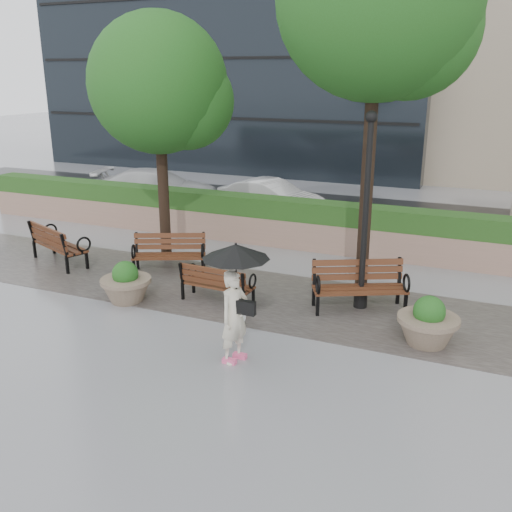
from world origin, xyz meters
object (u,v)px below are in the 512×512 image
at_px(car_left, 158,187).
at_px(pedestrian, 235,292).
at_px(bench_1, 170,261).
at_px(bench_3, 359,296).
at_px(planter_left, 126,286).
at_px(lamppost, 365,226).
at_px(car_right, 271,198).
at_px(bench_0, 59,252).
at_px(planter_right, 428,326).
at_px(bench_2, 217,291).

height_order(car_left, pedestrian, pedestrian).
xyz_separation_m(bench_1, bench_3, (4.88, -0.47, 0.02)).
relative_size(planter_left, lamppost, 0.27).
distance_m(bench_1, planter_left, 2.01).
distance_m(bench_3, car_right, 8.51).
relative_size(bench_0, planter_right, 1.83).
bearing_deg(bench_0, lamppost, -156.52).
distance_m(bench_0, bench_1, 3.04).
distance_m(planter_left, lamppost, 5.24).
xyz_separation_m(car_right, pedestrian, (3.39, -10.03, 0.65)).
bearing_deg(lamppost, bench_2, -161.64).
bearing_deg(car_left, car_right, -102.18).
bearing_deg(planter_left, bench_2, 21.65).
xyz_separation_m(bench_2, car_right, (-1.90, 7.82, 0.36)).
bearing_deg(car_left, pedestrian, -155.95).
height_order(bench_3, planter_right, bench_3).
bearing_deg(bench_3, pedestrian, -141.80).
relative_size(bench_2, bench_3, 0.80).
bearing_deg(planter_right, pedestrian, -146.61).
distance_m(bench_2, planter_right, 4.44).
relative_size(lamppost, car_right, 1.08).
relative_size(bench_1, planter_right, 1.69).
xyz_separation_m(bench_0, bench_1, (3.00, 0.54, -0.02)).
relative_size(bench_0, bench_2, 1.26).
height_order(bench_1, lamppost, lamppost).
relative_size(planter_right, car_left, 0.24).
bearing_deg(bench_2, bench_1, -29.64).
xyz_separation_m(planter_left, pedestrian, (3.32, -1.47, 0.91)).
bearing_deg(planter_left, bench_0, 155.02).
height_order(planter_left, lamppost, lamppost).
bearing_deg(pedestrian, planter_right, -38.09).
height_order(bench_3, pedestrian, pedestrian).
bearing_deg(bench_1, planter_left, -110.43).
bearing_deg(bench_1, car_right, 64.78).
xyz_separation_m(bench_2, car_left, (-6.38, 7.64, 0.42)).
distance_m(bench_3, car_left, 11.53).
relative_size(bench_1, car_right, 0.50).
distance_m(planter_right, car_left, 13.39).
bearing_deg(pedestrian, lamppost, -5.63).
bearing_deg(bench_2, planter_right, 179.72).
xyz_separation_m(bench_0, bench_2, (4.98, -0.73, -0.05)).
distance_m(planter_left, planter_right, 6.29).
bearing_deg(lamppost, planter_right, -38.72).
relative_size(planter_left, pedestrian, 0.52).
bearing_deg(bench_3, car_right, 97.80).
height_order(lamppost, car_right, lamppost).
bearing_deg(car_right, lamppost, -134.74).
relative_size(bench_3, car_right, 0.54).
height_order(bench_3, lamppost, lamppost).
height_order(planter_left, car_left, car_left).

